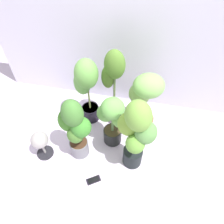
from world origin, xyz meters
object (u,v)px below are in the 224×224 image
at_px(potted_plant_back_center, 113,85).
at_px(potted_plant_center, 112,118).
at_px(potted_plant_back_left, 86,85).
at_px(potted_plant_front_left, 75,127).
at_px(potted_plant_back_right, 145,97).
at_px(cell_phone, 94,180).
at_px(potted_plant_front_right, 136,132).
at_px(floor_fan, 40,142).

height_order(potted_plant_back_center, potted_plant_center, potted_plant_back_center).
height_order(potted_plant_back_left, potted_plant_front_left, potted_plant_back_left).
height_order(potted_plant_back_right, cell_phone, potted_plant_back_right).
distance_m(potted_plant_front_right, floor_fan, 1.01).
bearing_deg(potted_plant_front_right, potted_plant_back_right, 87.38).
bearing_deg(potted_plant_front_left, potted_plant_back_center, 66.66).
distance_m(potted_plant_back_left, potted_plant_back_center, 0.29).
bearing_deg(cell_phone, potted_plant_front_right, -84.71).
distance_m(potted_plant_back_left, potted_plant_center, 0.47).
bearing_deg(potted_plant_front_left, floor_fan, -165.27).
distance_m(potted_plant_back_right, cell_phone, 1.02).
bearing_deg(floor_fan, potted_plant_center, 170.08).
bearing_deg(potted_plant_back_right, potted_plant_back_center, 173.03).
height_order(potted_plant_front_right, cell_phone, potted_plant_front_right).
xyz_separation_m(potted_plant_front_right, potted_plant_back_right, (0.02, 0.53, -0.06)).
height_order(potted_plant_back_center, floor_fan, potted_plant_back_center).
height_order(potted_plant_front_left, potted_plant_center, potted_plant_front_left).
height_order(cell_phone, floor_fan, floor_fan).
xyz_separation_m(potted_plant_front_left, floor_fan, (-0.37, -0.10, -0.23)).
distance_m(potted_plant_front_left, cell_phone, 0.59).
height_order(potted_plant_back_left, potted_plant_back_center, potted_plant_back_center).
xyz_separation_m(potted_plant_back_right, floor_fan, (-0.98, -0.63, -0.25)).
distance_m(potted_plant_back_center, floor_fan, 0.97).
bearing_deg(potted_plant_center, potted_plant_back_left, 141.46).
relative_size(potted_plant_front_right, potted_plant_back_center, 0.91).
height_order(potted_plant_back_left, potted_plant_front_right, potted_plant_front_right).
xyz_separation_m(potted_plant_back_left, potted_plant_front_right, (0.62, -0.52, -0.00)).
distance_m(potted_plant_front_right, cell_phone, 0.70).
distance_m(potted_plant_back_right, floor_fan, 1.19).
bearing_deg(potted_plant_front_left, potted_plant_back_right, 41.44).
xyz_separation_m(potted_plant_back_center, potted_plant_back_right, (0.36, -0.04, -0.06)).
distance_m(potted_plant_front_left, potted_plant_center, 0.40).
bearing_deg(cell_phone, potted_plant_front_left, 5.16).
xyz_separation_m(potted_plant_front_left, potted_plant_back_center, (0.25, 0.58, 0.08)).
relative_size(potted_plant_back_left, cell_phone, 5.50).
height_order(potted_plant_back_center, potted_plant_back_right, potted_plant_back_center).
xyz_separation_m(potted_plant_front_left, potted_plant_center, (0.31, 0.24, -0.07)).
bearing_deg(potted_plant_center, potted_plant_front_right, -41.19).
height_order(potted_plant_front_left, potted_plant_back_center, potted_plant_back_center).
distance_m(potted_plant_back_left, cell_phone, 1.00).
relative_size(potted_plant_back_left, potted_plant_front_right, 0.97).
xyz_separation_m(potted_plant_front_right, cell_phone, (-0.35, -0.29, -0.53)).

